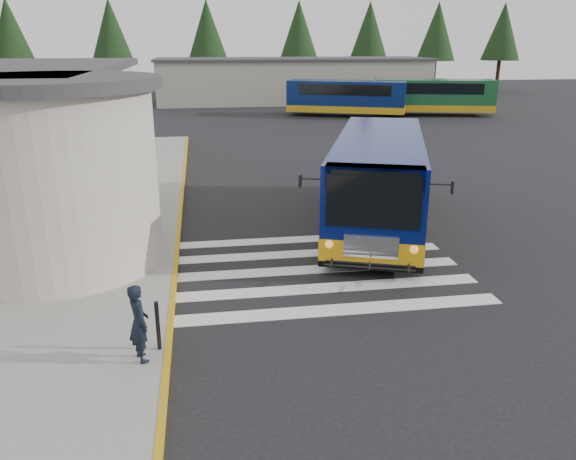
{
  "coord_description": "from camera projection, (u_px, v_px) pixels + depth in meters",
  "views": [
    {
      "loc": [
        -3.22,
        -14.32,
        5.77
      ],
      "look_at": [
        -1.07,
        -0.5,
        1.05
      ],
      "focal_mm": 35.0,
      "sensor_mm": 36.0,
      "label": 1
    }
  ],
  "objects": [
    {
      "name": "sidewalk",
      "position": [
        25.0,
        227.0,
        18.13
      ],
      "size": [
        10.0,
        34.0,
        0.15
      ],
      "primitive_type": "cube",
      "color": "gray",
      "rests_on": "ground"
    },
    {
      "name": "pedestrian_b",
      "position": [
        41.0,
        255.0,
        13.43
      ],
      "size": [
        0.92,
        0.94,
        1.53
      ],
      "primitive_type": "imported",
      "rotation": [
        0.0,
        0.0,
        -0.85
      ],
      "color": "black",
      "rests_on": "sidewalk"
    },
    {
      "name": "ground",
      "position": [
        323.0,
        258.0,
        15.72
      ],
      "size": [
        140.0,
        140.0,
        0.0
      ],
      "primitive_type": "plane",
      "color": "black",
      "rests_on": "ground"
    },
    {
      "name": "crosswalk",
      "position": [
        311.0,
        270.0,
        14.89
      ],
      "size": [
        8.0,
        5.35,
        0.01
      ],
      "color": "silver",
      "rests_on": "ground"
    },
    {
      "name": "far_bus_b",
      "position": [
        433.0,
        95.0,
        45.46
      ],
      "size": [
        9.82,
        4.87,
        2.44
      ],
      "rotation": [
        0.0,
        0.0,
        1.33
      ],
      "color": "#144D27",
      "rests_on": "ground"
    },
    {
      "name": "depot_building",
      "position": [
        293.0,
        80.0,
        55.23
      ],
      "size": [
        26.4,
        8.4,
        4.2
      ],
      "color": "gray",
      "rests_on": "ground"
    },
    {
      "name": "far_bus_a",
      "position": [
        346.0,
        96.0,
        44.78
      ],
      "size": [
        9.59,
        6.0,
        2.4
      ],
      "rotation": [
        0.0,
        0.0,
        1.17
      ],
      "color": "#061850",
      "rests_on": "ground"
    },
    {
      "name": "transit_bus",
      "position": [
        378.0,
        183.0,
        18.23
      ],
      "size": [
        6.13,
        10.48,
        2.89
      ],
      "rotation": [
        0.0,
        0.0,
        -0.34
      ],
      "color": "#07135A",
      "rests_on": "ground"
    },
    {
      "name": "curb_strip",
      "position": [
        180.0,
        219.0,
        18.85
      ],
      "size": [
        0.12,
        34.0,
        0.16
      ],
      "primitive_type": "cube",
      "color": "#C49212",
      "rests_on": "ground"
    },
    {
      "name": "bollard",
      "position": [
        158.0,
        326.0,
        10.63
      ],
      "size": [
        0.08,
        0.08,
        1.0
      ],
      "primitive_type": "cylinder",
      "color": "black",
      "rests_on": "sidewalk"
    },
    {
      "name": "pedestrian_a",
      "position": [
        139.0,
        323.0,
        10.2
      ],
      "size": [
        0.55,
        0.65,
        1.5
      ],
      "primitive_type": "imported",
      "rotation": [
        0.0,
        0.0,
        1.97
      ],
      "color": "black",
      "rests_on": "sidewalk"
    },
    {
      "name": "tree_line",
      "position": [
        283.0,
        31.0,
        61.27
      ],
      "size": [
        58.4,
        4.4,
        10.0
      ],
      "color": "black",
      "rests_on": "ground"
    }
  ]
}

